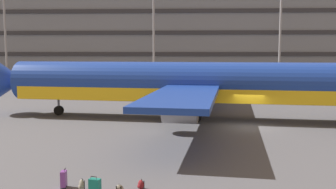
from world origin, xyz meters
TOP-DOWN VIEW (x-y plane):
  - ground_plane at (0.00, 0.00)m, footprint 600.00×600.00m
  - terminal_structure at (0.00, 47.13)m, footprint 137.30×19.25m
  - airliner at (-4.96, 3.51)m, footprint 37.80×30.66m
  - light_mast_far_left at (-35.27, 32.60)m, footprint 1.80×0.50m
  - light_mast_center_left at (10.19, 32.60)m, footprint 1.80×0.50m
  - suitcase_small at (-9.08, -15.23)m, footprint 0.53×0.40m
  - suitcase_large at (-10.71, -14.23)m, footprint 0.26×0.41m
  - backpack_laid_flat at (-7.26, -14.30)m, footprint 0.38×0.38m
  - backpack_scuffed at (-9.83, -14.56)m, footprint 0.36×0.38m

SIDE VIEW (x-z plane):
  - ground_plane at x=0.00m, z-range 0.00..0.00m
  - backpack_laid_flat at x=-7.26m, z-range -0.03..0.43m
  - backpack_scuffed at x=-9.83m, z-range -0.03..0.51m
  - suitcase_large at x=-10.71m, z-range -0.03..0.84m
  - suitcase_small at x=-9.08m, z-range -0.04..0.86m
  - airliner at x=-4.96m, z-range -2.16..8.42m
  - terminal_structure at x=0.00m, z-range 0.00..18.88m
  - light_mast_center_left at x=10.19m, z-range 1.69..23.32m
  - light_mast_far_left at x=-35.27m, z-range 1.72..25.51m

